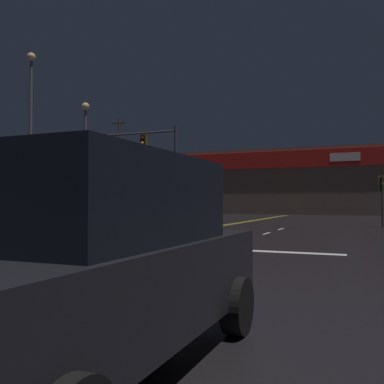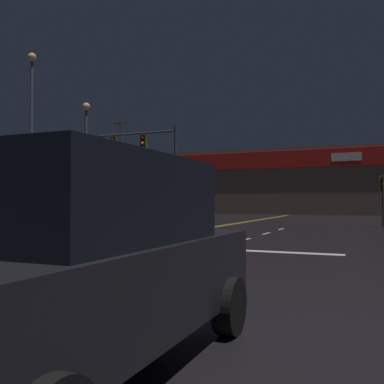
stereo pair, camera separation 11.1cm
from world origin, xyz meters
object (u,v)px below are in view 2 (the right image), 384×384
at_px(traffic_signal_median, 142,153).
at_px(parked_car, 81,262).
at_px(streetlight_near_right, 32,117).
at_px(traffic_signal_corner_northeast, 383,189).
at_px(streetlight_near_left, 86,145).

xyz_separation_m(traffic_signal_median, parked_car, (8.36, -15.88, -3.05)).
xyz_separation_m(traffic_signal_median, streetlight_near_right, (-9.88, 2.73, 3.06)).
xyz_separation_m(traffic_signal_corner_northeast, streetlight_near_right, (-21.25, -5.82, 4.83)).
relative_size(traffic_signal_corner_northeast, parked_car, 0.71).
height_order(traffic_signal_corner_northeast, parked_car, traffic_signal_corner_northeast).
height_order(traffic_signal_median, parked_car, traffic_signal_median).
bearing_deg(parked_car, traffic_signal_corner_northeast, 82.98).
bearing_deg(traffic_signal_corner_northeast, parked_car, -97.02).
relative_size(streetlight_near_left, streetlight_near_right, 0.77).
bearing_deg(streetlight_near_right, traffic_signal_median, -15.43).
distance_m(traffic_signal_median, parked_car, 18.20).
bearing_deg(traffic_signal_median, streetlight_near_right, 164.57).
bearing_deg(streetlight_near_right, traffic_signal_corner_northeast, 15.32).
relative_size(traffic_signal_median, parked_car, 1.22).
bearing_deg(parked_car, traffic_signal_median, 117.76).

